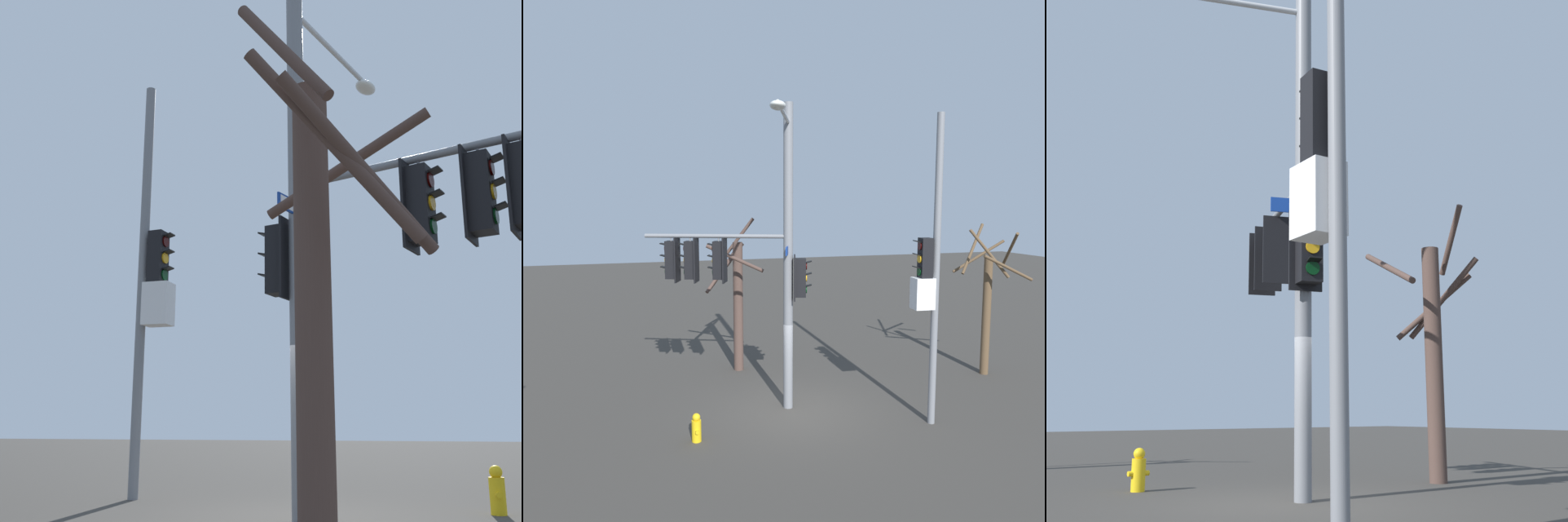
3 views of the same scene
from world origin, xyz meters
TOP-DOWN VIEW (x-y plane):
  - ground_plane at (0.00, 0.00)m, footprint 80.00×80.00m
  - main_signal_pole_assembly at (0.59, 1.03)m, footprint 4.63×4.59m
  - secondary_pole_assembly at (-1.76, -3.18)m, footprint 0.46×0.74m
  - fire_hydrant at (-1.07, 2.94)m, footprint 0.38×0.24m
  - bare_tree_corner at (4.17, 0.87)m, footprint 2.42×1.92m

SIDE VIEW (x-z plane):
  - ground_plane at x=0.00m, z-range 0.00..0.00m
  - fire_hydrant at x=-1.07m, z-range -0.02..0.71m
  - bare_tree_corner at x=4.17m, z-range -0.14..5.34m
  - secondary_pole_assembly at x=-1.76m, z-range -0.09..8.21m
  - main_signal_pole_assembly at x=0.59m, z-range 0.16..8.92m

